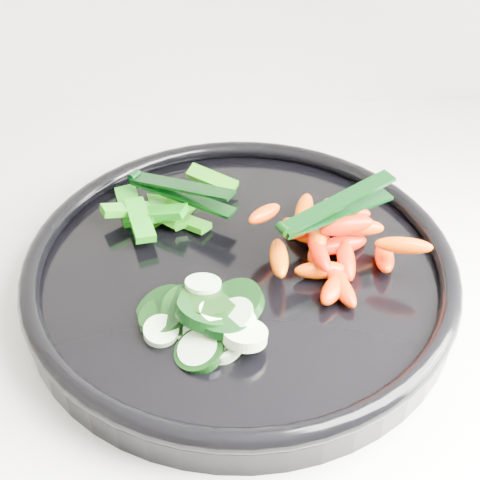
{
  "coord_description": "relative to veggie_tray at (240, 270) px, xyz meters",
  "views": [
    {
      "loc": [
        -0.1,
        1.24,
        1.35
      ],
      "look_at": [
        -0.08,
        1.67,
        0.99
      ],
      "focal_mm": 50.0,
      "sensor_mm": 36.0,
      "label": 1
    }
  ],
  "objects": [
    {
      "name": "tong_carrot",
      "position": [
        0.08,
        0.01,
        0.05
      ],
      "size": [
        0.11,
        0.06,
        0.02
      ],
      "color": "black",
      "rests_on": "carrot_pile"
    },
    {
      "name": "pepper_pile",
      "position": [
        -0.07,
        0.08,
        0.01
      ],
      "size": [
        0.13,
        0.11,
        0.04
      ],
      "color": "#0F6409",
      "rests_on": "veggie_tray"
    },
    {
      "name": "veggie_tray",
      "position": [
        0.0,
        0.0,
        0.0
      ],
      "size": [
        0.42,
        0.42,
        0.04
      ],
      "color": "black",
      "rests_on": "counter"
    },
    {
      "name": "cucumber_pile",
      "position": [
        -0.03,
        -0.07,
        0.01
      ],
      "size": [
        0.11,
        0.11,
        0.04
      ],
      "color": "black",
      "rests_on": "veggie_tray"
    },
    {
      "name": "tong_pepper",
      "position": [
        -0.05,
        0.08,
        0.03
      ],
      "size": [
        0.1,
        0.07,
        0.02
      ],
      "color": "black",
      "rests_on": "pepper_pile"
    },
    {
      "name": "carrot_pile",
      "position": [
        0.08,
        0.01,
        0.02
      ],
      "size": [
        0.15,
        0.16,
        0.06
      ],
      "color": "#FD4700",
      "rests_on": "veggie_tray"
    }
  ]
}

